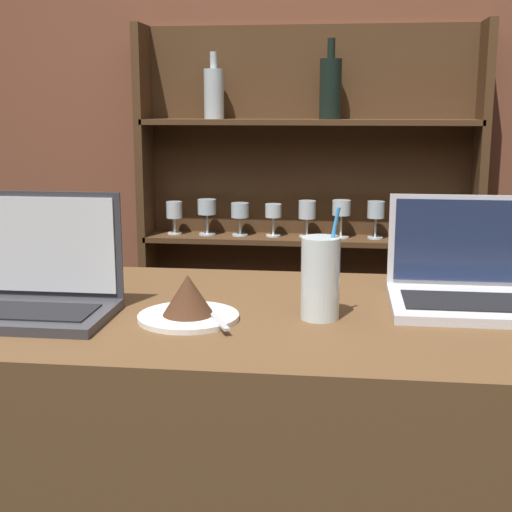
# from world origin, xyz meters

# --- Properties ---
(back_wall) EXTENTS (7.00, 0.06, 2.70)m
(back_wall) POSITION_xyz_m (0.00, 1.78, 1.35)
(back_wall) COLOR brown
(back_wall) RESTS_ON ground_plane
(back_shelf) EXTENTS (1.27, 0.18, 1.75)m
(back_shelf) POSITION_xyz_m (0.04, 1.70, 0.92)
(back_shelf) COLOR #472D19
(back_shelf) RESTS_ON ground_plane
(laptop_near) EXTENTS (0.34, 0.20, 0.23)m
(laptop_near) POSITION_xyz_m (-0.41, 0.26, 1.12)
(laptop_near) COLOR #333338
(laptop_near) RESTS_ON bar_counter
(laptop_far) EXTENTS (0.32, 0.25, 0.21)m
(laptop_far) POSITION_xyz_m (0.44, 0.42, 1.11)
(laptop_far) COLOR silver
(laptop_far) RESTS_ON bar_counter
(cake_plate) EXTENTS (0.19, 0.19, 0.09)m
(cake_plate) POSITION_xyz_m (-0.10, 0.25, 1.10)
(cake_plate) COLOR white
(cake_plate) RESTS_ON bar_counter
(water_glass) EXTENTS (0.07, 0.07, 0.21)m
(water_glass) POSITION_xyz_m (0.14, 0.29, 1.15)
(water_glass) COLOR silver
(water_glass) RESTS_ON bar_counter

